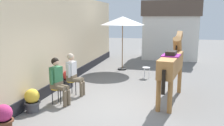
# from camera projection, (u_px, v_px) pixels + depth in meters

# --- Properties ---
(ground_plane) EXTENTS (40.00, 40.00, 0.00)m
(ground_plane) POSITION_uv_depth(u_px,v_px,m) (132.00, 81.00, 9.66)
(ground_plane) COLOR slate
(pub_facade_wall) EXTENTS (0.34, 14.00, 3.40)m
(pub_facade_wall) POSITION_uv_depth(u_px,v_px,m) (56.00, 46.00, 8.54)
(pub_facade_wall) COLOR #CCB793
(pub_facade_wall) RESTS_ON ground_plane
(distant_cottage) EXTENTS (3.40, 2.60, 3.50)m
(distant_cottage) POSITION_uv_depth(u_px,v_px,m) (170.00, 29.00, 14.78)
(distant_cottage) COLOR silver
(distant_cottage) RESTS_ON ground_plane
(seated_visitor_near) EXTENTS (0.61, 0.48, 1.39)m
(seated_visitor_near) POSITION_uv_depth(u_px,v_px,m) (58.00, 79.00, 6.93)
(seated_visitor_near) COLOR gold
(seated_visitor_near) RESTS_ON ground_plane
(seated_visitor_far) EXTENTS (0.61, 0.49, 1.39)m
(seated_visitor_far) POSITION_uv_depth(u_px,v_px,m) (73.00, 72.00, 7.76)
(seated_visitor_far) COLOR gold
(seated_visitor_far) RESTS_ON ground_plane
(saddled_horse_center) EXTENTS (0.78, 2.98, 2.06)m
(saddled_horse_center) POSITION_uv_depth(u_px,v_px,m) (172.00, 63.00, 7.22)
(saddled_horse_center) COLOR #9E6B38
(saddled_horse_center) RESTS_ON ground_plane
(flower_planter_nearest) EXTENTS (0.43, 0.43, 0.64)m
(flower_planter_nearest) POSITION_uv_depth(u_px,v_px,m) (3.00, 118.00, 5.28)
(flower_planter_nearest) COLOR brown
(flower_planter_nearest) RESTS_ON ground_plane
(flower_planter_inner_near) EXTENTS (0.43, 0.43, 0.64)m
(flower_planter_inner_near) POSITION_uv_depth(u_px,v_px,m) (32.00, 100.00, 6.44)
(flower_planter_inner_near) COLOR #4C4C51
(flower_planter_inner_near) RESTS_ON ground_plane
(flower_planter_farthest) EXTENTS (0.43, 0.43, 0.64)m
(flower_planter_farthest) POSITION_uv_depth(u_px,v_px,m) (68.00, 78.00, 8.74)
(flower_planter_farthest) COLOR #4C4C51
(flower_planter_farthest) RESTS_ON ground_plane
(cafe_parasol) EXTENTS (2.10, 2.10, 2.58)m
(cafe_parasol) POSITION_uv_depth(u_px,v_px,m) (123.00, 21.00, 11.29)
(cafe_parasol) COLOR black
(cafe_parasol) RESTS_ON ground_plane
(spare_stool_white) EXTENTS (0.32, 0.32, 0.46)m
(spare_stool_white) POSITION_uv_depth(u_px,v_px,m) (146.00, 69.00, 10.04)
(spare_stool_white) COLOR white
(spare_stool_white) RESTS_ON ground_plane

